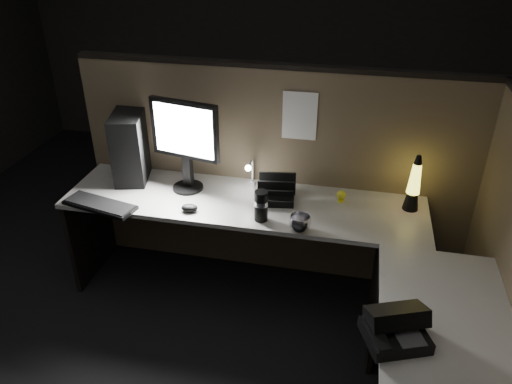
% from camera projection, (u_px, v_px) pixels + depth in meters
% --- Properties ---
extents(floor, '(6.00, 6.00, 0.00)m').
position_uv_depth(floor, '(246.00, 357.00, 3.00)').
color(floor, black).
rests_on(floor, ground).
extents(room_shell, '(6.00, 6.00, 6.00)m').
position_uv_depth(room_shell, '(242.00, 98.00, 2.20)').
color(room_shell, silver).
rests_on(room_shell, ground).
extents(partition_back, '(2.66, 0.06, 1.50)m').
position_uv_depth(partition_back, '(276.00, 177.00, 3.42)').
color(partition_back, brown).
rests_on(partition_back, ground).
extents(partition_right, '(0.06, 1.66, 1.50)m').
position_uv_depth(partition_right, '(510.00, 279.00, 2.47)').
color(partition_right, brown).
rests_on(partition_right, ground).
extents(desk, '(2.60, 1.60, 0.73)m').
position_uv_depth(desk, '(285.00, 259.00, 2.89)').
color(desk, '#AAA8A1').
rests_on(desk, ground).
extents(pc_tower, '(0.30, 0.47, 0.46)m').
position_uv_depth(pc_tower, '(132.00, 144.00, 3.38)').
color(pc_tower, black).
rests_on(pc_tower, desk).
extents(monitor, '(0.47, 0.20, 0.60)m').
position_uv_depth(monitor, '(185.00, 137.00, 3.15)').
color(monitor, black).
rests_on(monitor, desk).
extents(keyboard, '(0.50, 0.26, 0.02)m').
position_uv_depth(keyboard, '(100.00, 205.00, 3.11)').
color(keyboard, black).
rests_on(keyboard, desk).
extents(mouse, '(0.11, 0.09, 0.04)m').
position_uv_depth(mouse, '(189.00, 208.00, 3.06)').
color(mouse, black).
rests_on(mouse, desk).
extents(clip_lamp, '(0.04, 0.16, 0.21)m').
position_uv_depth(clip_lamp, '(250.00, 173.00, 3.25)').
color(clip_lamp, silver).
rests_on(clip_lamp, desk).
extents(organizer, '(0.26, 0.24, 0.18)m').
position_uv_depth(organizer, '(276.00, 193.00, 3.18)').
color(organizer, black).
rests_on(organizer, desk).
extents(lava_lamp, '(0.10, 0.10, 0.36)m').
position_uv_depth(lava_lamp, '(414.00, 187.00, 3.02)').
color(lava_lamp, black).
rests_on(lava_lamp, desk).
extents(travel_mug, '(0.08, 0.08, 0.19)m').
position_uv_depth(travel_mug, '(261.00, 206.00, 2.94)').
color(travel_mug, black).
rests_on(travel_mug, desk).
extents(steel_mug, '(0.13, 0.13, 0.10)m').
position_uv_depth(steel_mug, '(300.00, 223.00, 2.86)').
color(steel_mug, silver).
rests_on(steel_mug, desk).
extents(figurine, '(0.06, 0.06, 0.06)m').
position_uv_depth(figurine, '(341.00, 195.00, 3.14)').
color(figurine, '#FBFA27').
rests_on(figurine, desk).
extents(pinned_paper, '(0.22, 0.00, 0.31)m').
position_uv_depth(pinned_paper, '(300.00, 116.00, 3.13)').
color(pinned_paper, white).
rests_on(pinned_paper, partition_back).
extents(desk_phone, '(0.32, 0.32, 0.15)m').
position_uv_depth(desk_phone, '(395.00, 327.00, 2.14)').
color(desk_phone, black).
rests_on(desk_phone, desk).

